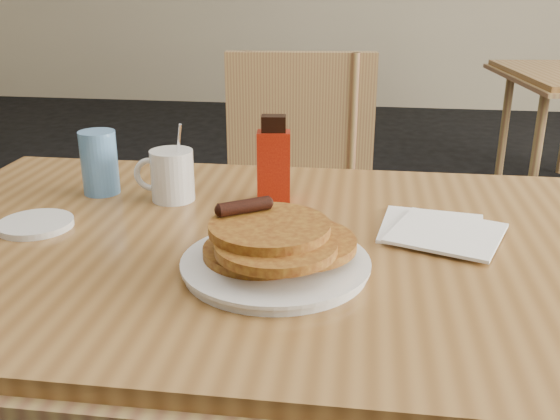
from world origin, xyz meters
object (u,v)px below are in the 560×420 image
object	(u,v)px
chair_main_far	(296,192)
blue_tumbler	(99,163)
syrup_bottle	(274,162)
pancake_plate	(275,252)
coffee_mug	(171,174)
main_table	(246,258)

from	to	relation	value
chair_main_far	blue_tumbler	bearing A→B (deg)	-128.97
syrup_bottle	blue_tumbler	size ratio (longest dim) A/B	1.32
chair_main_far	pancake_plate	bearing A→B (deg)	-91.26
coffee_mug	syrup_bottle	world-z (taller)	syrup_bottle
main_table	pancake_plate	size ratio (longest dim) A/B	4.60
blue_tumbler	syrup_bottle	bearing A→B (deg)	1.05
pancake_plate	main_table	bearing A→B (deg)	120.67
main_table	blue_tumbler	size ratio (longest dim) A/B	10.24
coffee_mug	syrup_bottle	bearing A→B (deg)	-3.16
syrup_bottle	blue_tumbler	bearing A→B (deg)	173.99
main_table	chair_main_far	distance (m)	0.74
chair_main_far	syrup_bottle	size ratio (longest dim) A/B	5.55
main_table	coffee_mug	distance (m)	0.27
chair_main_far	pancake_plate	size ratio (longest dim) A/B	3.29
pancake_plate	coffee_mug	size ratio (longest dim) A/B	1.81
chair_main_far	blue_tumbler	xyz separation A→B (m)	(-0.35, -0.54, 0.23)
main_table	chair_main_far	xyz separation A→B (m)	(0.00, 0.73, -0.13)
main_table	blue_tumbler	bearing A→B (deg)	150.82
main_table	pancake_plate	distance (m)	0.16
pancake_plate	blue_tumbler	bearing A→B (deg)	143.17
coffee_mug	syrup_bottle	distance (m)	0.21
pancake_plate	blue_tumbler	world-z (taller)	blue_tumbler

